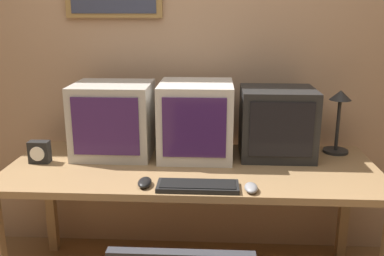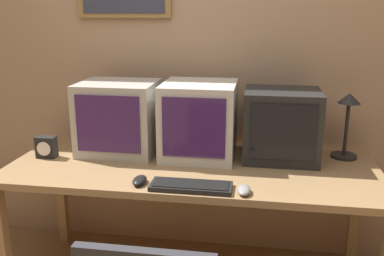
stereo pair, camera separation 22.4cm
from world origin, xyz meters
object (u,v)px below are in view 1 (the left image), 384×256
(keyboard_main, at_px, (198,186))
(mouse_far_corner, at_px, (145,182))
(monitor_left, at_px, (114,119))
(desk_lamp, at_px, (339,112))
(monitor_center, at_px, (196,120))
(mouse_near_keyboard, at_px, (251,188))
(monitor_right, at_px, (277,123))
(desk_clock, at_px, (39,152))

(keyboard_main, height_order, mouse_far_corner, mouse_far_corner)
(monitor_left, bearing_deg, desk_lamp, 4.29)
(monitor_center, bearing_deg, monitor_left, -179.68)
(mouse_near_keyboard, bearing_deg, monitor_right, 70.76)
(mouse_far_corner, distance_m, desk_lamp, 1.20)
(monitor_center, xyz_separation_m, desk_lamp, (0.82, 0.09, 0.03))
(mouse_far_corner, bearing_deg, desk_lamp, 27.96)
(monitor_left, xyz_separation_m, monitor_right, (0.93, 0.02, -0.01))
(monitor_left, bearing_deg, monitor_right, 1.42)
(monitor_center, relative_size, mouse_near_keyboard, 3.78)
(monitor_right, bearing_deg, keyboard_main, -130.69)
(mouse_near_keyboard, height_order, mouse_far_corner, mouse_far_corner)
(monitor_left, relative_size, mouse_near_keyboard, 3.90)
(monitor_left, height_order, mouse_far_corner, monitor_left)
(desk_lamp, bearing_deg, desk_clock, -170.95)
(monitor_left, bearing_deg, keyboard_main, -43.40)
(mouse_far_corner, height_order, desk_clock, desk_clock)
(monitor_left, xyz_separation_m, keyboard_main, (0.50, -0.47, -0.19))
(monitor_right, distance_m, keyboard_main, 0.68)
(keyboard_main, relative_size, desk_clock, 3.16)
(mouse_near_keyboard, bearing_deg, desk_clock, 164.06)
(monitor_center, height_order, monitor_right, monitor_center)
(mouse_near_keyboard, bearing_deg, keyboard_main, 176.08)
(monitor_right, bearing_deg, mouse_near_keyboard, -109.24)
(monitor_right, bearing_deg, desk_clock, -171.64)
(monitor_right, distance_m, mouse_far_corner, 0.85)
(mouse_near_keyboard, bearing_deg, monitor_center, 119.41)
(monitor_center, xyz_separation_m, monitor_right, (0.46, 0.02, -0.02))
(mouse_near_keyboard, xyz_separation_m, desk_lamp, (0.54, 0.59, 0.22))
(monitor_center, relative_size, keyboard_main, 1.09)
(desk_clock, relative_size, desk_lamp, 0.33)
(monitor_center, xyz_separation_m, mouse_near_keyboard, (0.28, -0.49, -0.19))
(monitor_left, bearing_deg, mouse_far_corner, -61.62)
(monitor_right, bearing_deg, monitor_left, -178.58)
(desk_lamp, bearing_deg, mouse_far_corner, -152.04)
(monitor_center, relative_size, mouse_far_corner, 3.57)
(mouse_far_corner, height_order, desk_lamp, desk_lamp)
(monitor_right, bearing_deg, mouse_far_corner, -144.84)
(monitor_center, xyz_separation_m, mouse_far_corner, (-0.22, -0.46, -0.19))
(monitor_left, relative_size, monitor_center, 1.03)
(monitor_left, distance_m, mouse_far_corner, 0.55)
(keyboard_main, bearing_deg, mouse_far_corner, 176.21)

